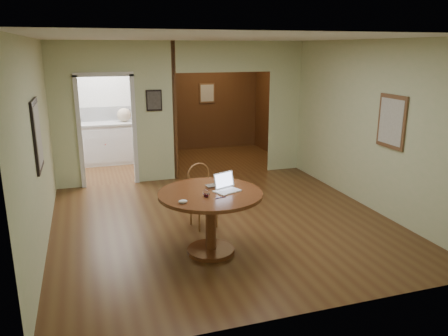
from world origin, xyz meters
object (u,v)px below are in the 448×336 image
object	(u,v)px
dining_table	(211,208)
open_laptop	(226,185)
chair	(202,192)
closed_laptop	(219,186)

from	to	relation	value
dining_table	open_laptop	distance (m)	0.34
chair	open_laptop	xyz separation A→B (m)	(0.08, -0.90, 0.36)
chair	closed_laptop	distance (m)	0.81
chair	closed_laptop	size ratio (longest dim) A/B	2.99
dining_table	chair	bearing A→B (deg)	82.10
chair	closed_laptop	bearing A→B (deg)	-99.12
dining_table	closed_laptop	bearing A→B (deg)	45.89
dining_table	closed_laptop	world-z (taller)	closed_laptop
dining_table	chair	xyz separation A→B (m)	(0.13, 0.92, -0.09)
open_laptop	dining_table	bearing A→B (deg)	164.58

